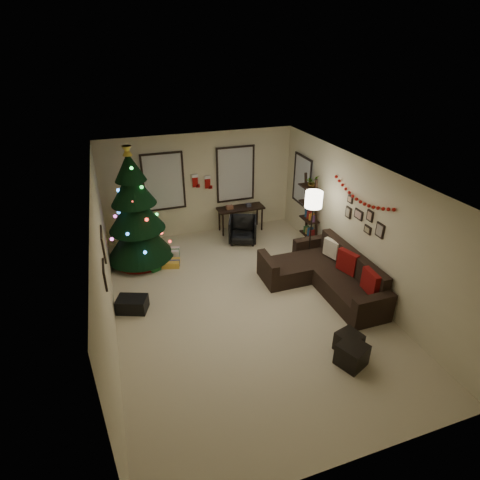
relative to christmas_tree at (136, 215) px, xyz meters
name	(u,v)px	position (x,y,z in m)	size (l,w,h in m)	color
floor	(245,304)	(1.77, -2.43, -1.19)	(7.00, 7.00, 0.00)	beige
ceiling	(246,176)	(1.77, -2.43, 1.51)	(7.00, 7.00, 0.00)	white
wall_back	(201,185)	(1.77, 1.07, 0.16)	(5.00, 5.00, 0.00)	beige
wall_front	(353,391)	(1.77, -5.93, 0.16)	(5.00, 5.00, 0.00)	beige
wall_left	(104,269)	(-0.73, -2.43, 0.16)	(7.00, 7.00, 0.00)	beige
wall_right	(361,227)	(4.27, -2.43, 0.16)	(7.00, 7.00, 0.00)	beige
window_back_left	(164,182)	(0.82, 1.04, 0.36)	(1.05, 0.06, 1.50)	#728CB2
window_back_right	(235,174)	(2.72, 1.04, 0.36)	(1.05, 0.06, 1.50)	#728CB2
window_right_wall	(303,181)	(4.24, 0.12, 0.31)	(0.06, 0.90, 1.30)	#728CB2
christmas_tree	(136,215)	(0.00, 0.00, 0.00)	(1.55, 1.55, 2.87)	black
presents	(153,259)	(0.25, -0.22, -1.08)	(1.30, 0.89, 0.28)	gold
sofa	(326,275)	(3.63, -2.37, -0.91)	(1.81, 2.63, 0.85)	black
pillow_red_a	(370,282)	(3.98, -3.34, -0.55)	(0.12, 0.46, 0.46)	maroon
pillow_red_b	(348,262)	(3.98, -2.56, -0.55)	(0.13, 0.47, 0.47)	maroon
pillow_cream	(332,248)	(3.98, -1.93, -0.56)	(0.11, 0.40, 0.40)	beige
ottoman_near	(349,342)	(3.01, -4.21, -1.01)	(0.37, 0.37, 0.36)	black
ottoman_far	(352,355)	(2.88, -4.49, -0.99)	(0.42, 0.42, 0.40)	black
desk	(241,210)	(2.79, 0.79, -0.59)	(1.27, 0.45, 0.68)	black
desk_chair	(243,230)	(2.63, 0.14, -0.86)	(0.65, 0.61, 0.67)	black
bookshelf	(310,214)	(4.07, -0.71, -0.26)	(0.30, 0.56, 1.92)	black
potted_plant	(312,180)	(4.07, -0.65, 0.59)	(0.39, 0.34, 0.43)	#4C4C4C
floor_lamp	(313,204)	(3.72, -1.41, 0.32)	(0.38, 0.38, 1.81)	black
art_map	(103,244)	(-0.71, -1.75, 0.28)	(0.04, 0.60, 0.50)	black
art_abstract	(105,275)	(-0.71, -2.86, 0.31)	(0.04, 0.45, 0.35)	black
gallery	(364,218)	(4.25, -2.50, 0.38)	(0.03, 1.25, 0.54)	black
garland	(361,196)	(4.22, -2.36, 0.80)	(0.08, 1.90, 0.30)	#A5140C
stocking_left	(195,181)	(1.63, 1.03, 0.31)	(0.20, 0.05, 0.36)	#990F0C
stocking_right	(208,182)	(1.96, 1.02, 0.24)	(0.20, 0.05, 0.36)	#990F0C
storage_bin	(132,304)	(-0.38, -1.89, -1.05)	(0.57, 0.38, 0.29)	black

